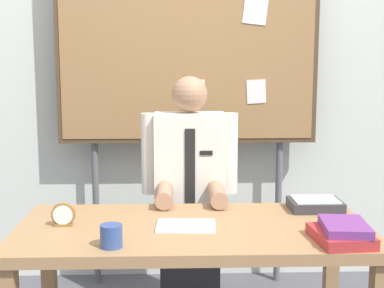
# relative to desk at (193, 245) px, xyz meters

# --- Properties ---
(back_wall) EXTENTS (6.40, 0.08, 2.70)m
(back_wall) POSITION_rel_desk_xyz_m (0.00, 1.31, 0.69)
(back_wall) COLOR silver
(back_wall) RESTS_ON ground_plane
(desk) EXTENTS (1.62, 0.78, 0.75)m
(desk) POSITION_rel_desk_xyz_m (0.00, 0.00, 0.00)
(desk) COLOR #9E754C
(desk) RESTS_ON ground_plane
(person) EXTENTS (0.55, 0.56, 1.42)m
(person) POSITION_rel_desk_xyz_m (0.00, 0.64, 0.00)
(person) COLOR #2D2D33
(person) RESTS_ON ground_plane
(bulletin_board) EXTENTS (1.68, 0.09, 2.20)m
(bulletin_board) POSITION_rel_desk_xyz_m (0.00, 1.10, 0.91)
(bulletin_board) COLOR #4C3823
(bulletin_board) RESTS_ON ground_plane
(book_stack) EXTENTS (0.24, 0.29, 0.08)m
(book_stack) POSITION_rel_desk_xyz_m (0.61, -0.24, 0.13)
(book_stack) COLOR #B22D2D
(book_stack) RESTS_ON desk
(open_notebook) EXTENTS (0.28, 0.20, 0.01)m
(open_notebook) POSITION_rel_desk_xyz_m (-0.03, -0.02, 0.10)
(open_notebook) COLOR white
(open_notebook) RESTS_ON desk
(desk_clock) EXTENTS (0.11, 0.04, 0.11)m
(desk_clock) POSITION_rel_desk_xyz_m (-0.59, 0.01, 0.14)
(desk_clock) COLOR olive
(desk_clock) RESTS_ON desk
(coffee_mug) EXTENTS (0.09, 0.09, 0.09)m
(coffee_mug) POSITION_rel_desk_xyz_m (-0.34, -0.28, 0.14)
(coffee_mug) COLOR #334C8C
(coffee_mug) RESTS_ON desk
(paper_tray) EXTENTS (0.26, 0.20, 0.06)m
(paper_tray) POSITION_rel_desk_xyz_m (0.63, 0.25, 0.12)
(paper_tray) COLOR #333338
(paper_tray) RESTS_ON desk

